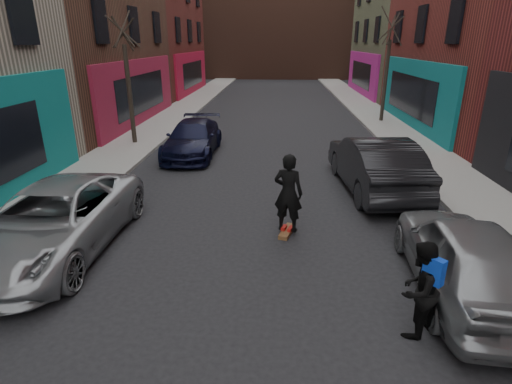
# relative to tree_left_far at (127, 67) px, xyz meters

# --- Properties ---
(sidewalk_left) EXTENTS (2.50, 84.00, 0.13)m
(sidewalk_left) POSITION_rel_tree_left_far_xyz_m (-0.05, 12.00, -3.31)
(sidewalk_left) COLOR gray
(sidewalk_left) RESTS_ON ground
(sidewalk_right) EXTENTS (2.50, 84.00, 0.13)m
(sidewalk_right) POSITION_rel_tree_left_far_xyz_m (12.45, 12.00, -3.31)
(sidewalk_right) COLOR gray
(sidewalk_right) RESTS_ON ground
(building_far) EXTENTS (40.00, 10.00, 14.00)m
(building_far) POSITION_rel_tree_left_far_xyz_m (6.20, 38.00, 3.62)
(building_far) COLOR #47281E
(building_far) RESTS_ON ground
(tree_left_far) EXTENTS (2.00, 2.00, 6.50)m
(tree_left_far) POSITION_rel_tree_left_far_xyz_m (0.00, 0.00, 0.00)
(tree_left_far) COLOR black
(tree_left_far) RESTS_ON sidewalk_left
(tree_right_far) EXTENTS (2.00, 2.00, 6.80)m
(tree_right_far) POSITION_rel_tree_left_far_xyz_m (12.40, 6.00, 0.15)
(tree_right_far) COLOR black
(tree_right_far) RESTS_ON sidewalk_right
(parked_left_far) EXTENTS (2.53, 5.36, 1.48)m
(parked_left_far) POSITION_rel_tree_left_far_xyz_m (1.60, -9.68, -2.64)
(parked_left_far) COLOR #919599
(parked_left_far) RESTS_ON ground
(parked_left_end) EXTENTS (1.94, 4.74, 1.37)m
(parked_left_end) POSITION_rel_tree_left_far_xyz_m (3.00, -1.52, -2.69)
(parked_left_end) COLOR black
(parked_left_end) RESTS_ON ground
(parked_right_far) EXTENTS (2.11, 4.55, 1.51)m
(parked_right_far) POSITION_rel_tree_left_far_xyz_m (9.93, -10.80, -2.62)
(parked_right_far) COLOR gray
(parked_right_far) RESTS_ON ground
(parked_right_end) EXTENTS (2.25, 5.33, 1.71)m
(parked_right_end) POSITION_rel_tree_left_far_xyz_m (9.47, -5.30, -2.52)
(parked_right_end) COLOR black
(parked_right_end) RESTS_ON ground
(skateboard) EXTENTS (0.44, 0.83, 0.10)m
(skateboard) POSITION_rel_tree_left_far_xyz_m (6.74, -8.54, -3.33)
(skateboard) COLOR brown
(skateboard) RESTS_ON ground
(skateboarder) EXTENTS (0.80, 0.64, 1.92)m
(skateboarder) POSITION_rel_tree_left_far_xyz_m (6.74, -8.54, -2.32)
(skateboarder) COLOR black
(skateboarder) RESTS_ON skateboard
(pedestrian) EXTENTS (1.00, 0.98, 1.62)m
(pedestrian) POSITION_rel_tree_left_far_xyz_m (8.69, -12.00, -2.56)
(pedestrian) COLOR black
(pedestrian) RESTS_ON ground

